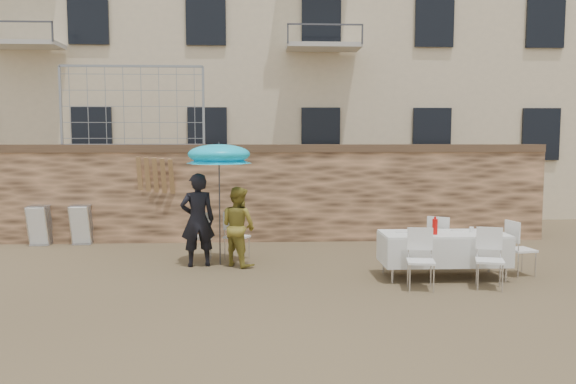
{
  "coord_description": "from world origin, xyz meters",
  "views": [
    {
      "loc": [
        -0.08,
        -7.99,
        2.37
      ],
      "look_at": [
        0.4,
        2.2,
        1.4
      ],
      "focal_mm": 35.0,
      "sensor_mm": 36.0,
      "label": 1
    }
  ],
  "objects_px": {
    "table_chair_front_left": "(421,260)",
    "chair_stack_right": "(83,224)",
    "umbrella": "(219,158)",
    "table_chair_front_right": "(490,259)",
    "table_chair_side": "(521,248)",
    "couple_chair_right": "(237,235)",
    "banquet_table": "(444,235)",
    "table_chair_back": "(440,241)",
    "chair_stack_left": "(43,224)",
    "couple_chair_left": "(201,236)",
    "soda_bottle": "(435,227)",
    "woman_dress": "(238,226)",
    "man_suit": "(198,220)"
  },
  "relations": [
    {
      "from": "soda_bottle",
      "to": "chair_stack_left",
      "type": "relative_size",
      "value": 0.28
    },
    {
      "from": "umbrella",
      "to": "woman_dress",
      "type": "bearing_deg",
      "value": -15.95
    },
    {
      "from": "soda_bottle",
      "to": "chair_stack_left",
      "type": "height_order",
      "value": "soda_bottle"
    },
    {
      "from": "couple_chair_right",
      "to": "woman_dress",
      "type": "bearing_deg",
      "value": 120.36
    },
    {
      "from": "umbrella",
      "to": "table_chair_front_left",
      "type": "height_order",
      "value": "umbrella"
    },
    {
      "from": "table_chair_side",
      "to": "woman_dress",
      "type": "bearing_deg",
      "value": 67.67
    },
    {
      "from": "banquet_table",
      "to": "table_chair_front_left",
      "type": "relative_size",
      "value": 2.19
    },
    {
      "from": "couple_chair_right",
      "to": "chair_stack_left",
      "type": "distance_m",
      "value": 4.8
    },
    {
      "from": "table_chair_back",
      "to": "chair_stack_left",
      "type": "height_order",
      "value": "table_chair_back"
    },
    {
      "from": "banquet_table",
      "to": "chair_stack_left",
      "type": "bearing_deg",
      "value": 156.76
    },
    {
      "from": "couple_chair_left",
      "to": "couple_chair_right",
      "type": "bearing_deg",
      "value": 176.67
    },
    {
      "from": "couple_chair_right",
      "to": "banquet_table",
      "type": "distance_m",
      "value": 3.94
    },
    {
      "from": "umbrella",
      "to": "couple_chair_left",
      "type": "distance_m",
      "value": 1.65
    },
    {
      "from": "couple_chair_right",
      "to": "umbrella",
      "type": "bearing_deg",
      "value": 81.48
    },
    {
      "from": "soda_bottle",
      "to": "table_chair_front_right",
      "type": "relative_size",
      "value": 0.27
    },
    {
      "from": "table_chair_front_left",
      "to": "chair_stack_right",
      "type": "distance_m",
      "value": 7.76
    },
    {
      "from": "umbrella",
      "to": "couple_chair_right",
      "type": "height_order",
      "value": "umbrella"
    },
    {
      "from": "table_chair_front_left",
      "to": "man_suit",
      "type": "bearing_deg",
      "value": 163.26
    },
    {
      "from": "couple_chair_left",
      "to": "chair_stack_left",
      "type": "bearing_deg",
      "value": -29.27
    },
    {
      "from": "woman_dress",
      "to": "table_chair_front_right",
      "type": "bearing_deg",
      "value": -161.52
    },
    {
      "from": "couple_chair_right",
      "to": "couple_chair_left",
      "type": "bearing_deg",
      "value": 25.17
    },
    {
      "from": "table_chair_front_left",
      "to": "chair_stack_right",
      "type": "bearing_deg",
      "value": 156.88
    },
    {
      "from": "table_chair_front_right",
      "to": "chair_stack_right",
      "type": "height_order",
      "value": "table_chair_front_right"
    },
    {
      "from": "banquet_table",
      "to": "table_chair_back",
      "type": "relative_size",
      "value": 2.19
    },
    {
      "from": "table_chair_front_left",
      "to": "chair_stack_right",
      "type": "xyz_separation_m",
      "value": [
        -6.52,
        4.2,
        -0.02
      ]
    },
    {
      "from": "chair_stack_left",
      "to": "chair_stack_right",
      "type": "height_order",
      "value": "same"
    },
    {
      "from": "umbrella",
      "to": "table_chair_front_right",
      "type": "height_order",
      "value": "umbrella"
    },
    {
      "from": "man_suit",
      "to": "chair_stack_left",
      "type": "distance_m",
      "value": 4.45
    },
    {
      "from": "man_suit",
      "to": "banquet_table",
      "type": "distance_m",
      "value": 4.42
    },
    {
      "from": "table_chair_front_left",
      "to": "table_chair_back",
      "type": "height_order",
      "value": "same"
    },
    {
      "from": "man_suit",
      "to": "umbrella",
      "type": "distance_m",
      "value": 1.22
    },
    {
      "from": "man_suit",
      "to": "table_chair_side",
      "type": "height_order",
      "value": "man_suit"
    },
    {
      "from": "couple_chair_right",
      "to": "table_chair_front_right",
      "type": "distance_m",
      "value": 4.72
    },
    {
      "from": "woman_dress",
      "to": "table_chair_back",
      "type": "distance_m",
      "value": 3.75
    },
    {
      "from": "man_suit",
      "to": "umbrella",
      "type": "height_order",
      "value": "umbrella"
    },
    {
      "from": "table_chair_front_right",
      "to": "chair_stack_right",
      "type": "relative_size",
      "value": 1.04
    },
    {
      "from": "umbrella",
      "to": "table_chair_back",
      "type": "relative_size",
      "value": 2.22
    },
    {
      "from": "couple_chair_right",
      "to": "table_chair_side",
      "type": "bearing_deg",
      "value": -171.85
    },
    {
      "from": "table_chair_side",
      "to": "chair_stack_left",
      "type": "height_order",
      "value": "table_chair_side"
    },
    {
      "from": "man_suit",
      "to": "couple_chair_left",
      "type": "distance_m",
      "value": 0.67
    },
    {
      "from": "table_chair_front_left",
      "to": "chair_stack_right",
      "type": "relative_size",
      "value": 1.04
    },
    {
      "from": "man_suit",
      "to": "chair_stack_right",
      "type": "height_order",
      "value": "man_suit"
    },
    {
      "from": "banquet_table",
      "to": "table_chair_front_left",
      "type": "bearing_deg",
      "value": -128.66
    },
    {
      "from": "banquet_table",
      "to": "chair_stack_right",
      "type": "height_order",
      "value": "chair_stack_right"
    },
    {
      "from": "table_chair_back",
      "to": "chair_stack_left",
      "type": "bearing_deg",
      "value": 12.11
    },
    {
      "from": "man_suit",
      "to": "table_chair_front_right",
      "type": "height_order",
      "value": "man_suit"
    },
    {
      "from": "umbrella",
      "to": "table_chair_front_right",
      "type": "bearing_deg",
      "value": -23.72
    },
    {
      "from": "umbrella",
      "to": "table_chair_side",
      "type": "height_order",
      "value": "umbrella"
    },
    {
      "from": "umbrella",
      "to": "table_chair_front_right",
      "type": "xyz_separation_m",
      "value": [
        4.38,
        -1.92,
        -1.54
      ]
    },
    {
      "from": "umbrella",
      "to": "soda_bottle",
      "type": "height_order",
      "value": "umbrella"
    }
  ]
}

